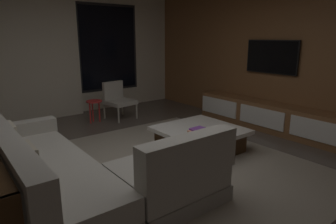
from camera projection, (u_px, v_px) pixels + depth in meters
The scene contains 11 objects.
floor at pixel (149, 171), 3.90m from camera, with size 9.20×9.20×0.00m, color #564C44.
back_wall_with_window at pixel (50, 55), 6.30m from camera, with size 6.60×0.30×2.70m.
media_wall at pixel (287, 57), 5.39m from camera, with size 0.12×7.80×2.70m.
area_rug at pixel (175, 166), 4.03m from camera, with size 3.20×3.80×0.01m, color gray.
sectional_couch at pixel (79, 175), 3.13m from camera, with size 1.98×2.50×0.82m.
coffee_table at pixel (200, 139), 4.55m from camera, with size 1.16×1.16×0.36m.
book_stack_on_coffee_table at pixel (198, 130), 4.36m from camera, with size 0.28×0.17×0.05m.
accent_chair_near_window at pixel (118, 98), 6.34m from camera, with size 0.61×0.63×0.78m.
side_stool at pixel (94, 105), 6.00m from camera, with size 0.32×0.32×0.46m.
media_console at pixel (270, 117), 5.52m from camera, with size 0.46×3.10×0.52m.
mounted_tv at pixel (272, 57), 5.51m from camera, with size 0.05×1.06×0.62m.
Camera 1 is at (-2.01, -2.98, 1.71)m, focal length 31.66 mm.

